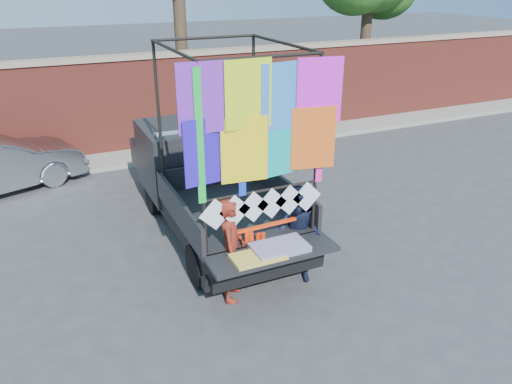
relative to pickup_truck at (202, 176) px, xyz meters
name	(u,v)px	position (x,y,z in m)	size (l,w,h in m)	color
ground	(274,268)	(0.46, -2.29, -0.90)	(90.00, 90.00, 0.00)	#38383A
brick_wall	(162,101)	(0.46, 4.71, 0.42)	(30.00, 0.45, 2.61)	brown
curb	(172,152)	(0.46, 4.01, -0.84)	(30.00, 1.20, 0.12)	gray
pickup_truck	(202,176)	(0.00, 0.00, 0.00)	(2.26, 5.68, 3.58)	black
woman	(231,249)	(-0.49, -2.75, -0.08)	(0.60, 0.40, 1.65)	maroon
man	(298,235)	(0.66, -2.71, -0.11)	(0.77, 0.60, 1.59)	#151B36
streamer_bundle	(259,239)	(-0.02, -2.75, -0.02)	(1.03, 0.10, 0.70)	#FF370D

